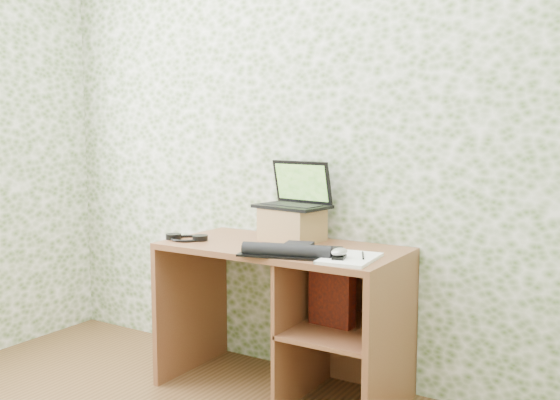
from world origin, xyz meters
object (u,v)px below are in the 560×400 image
Objects in this scene: keyboard at (293,251)px; riser at (292,224)px; laptop at (296,196)px; notepad at (350,258)px; desk at (299,299)px.

riser is at bearing 106.11° from keyboard.
laptop is at bearing 90.00° from riser.
notepad is (0.46, -0.32, -0.22)m from laptop.
laptop reaches higher than desk.
keyboard is at bearing -66.72° from desk.
keyboard is 0.27m from notepad.
riser is 0.62× the size of keyboard.
keyboard reaches higher than notepad.
laptop reaches higher than riser.
keyboard is (0.09, -0.21, 0.29)m from desk.
riser is at bearing 143.52° from notepad.
notepad is (0.46, -0.28, -0.08)m from riser.
laptop is at bearing 103.35° from keyboard.
keyboard is (0.20, -0.32, -0.06)m from riser.
keyboard is at bearing -58.77° from riser.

